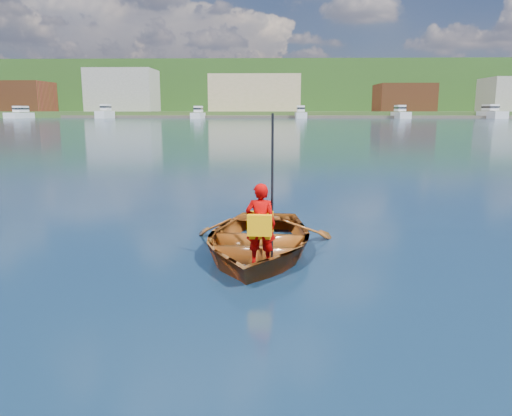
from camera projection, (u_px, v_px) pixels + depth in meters
ground at (242, 254)px, 8.01m from camera, size 600.00×600.00×0.00m
rowboat at (257, 240)px, 8.02m from camera, size 2.83×3.76×0.73m
child_paddler at (261, 224)px, 7.04m from camera, size 0.45×0.36×2.13m
shoreline at (270, 93)px, 238.14m from camera, size 400.00×140.00×22.00m
dock at (267, 117)px, 153.14m from camera, size 159.94×13.80×0.80m
waterfront_buildings at (247, 94)px, 168.61m from camera, size 202.00×16.00×14.00m
marina_yachts at (271, 114)px, 148.31m from camera, size 144.37×13.54×4.42m
hillside_trees at (266, 76)px, 242.67m from camera, size 289.66×86.62×25.77m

